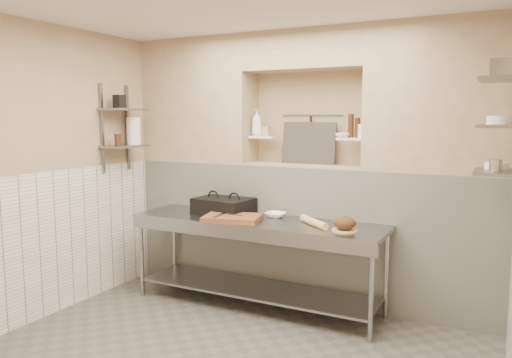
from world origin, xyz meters
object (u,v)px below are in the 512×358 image
Objects in this scene: bread_loaf at (345,223)px; prep_table at (256,245)px; cutting_board at (232,218)px; panini_press at (224,205)px; mixing_bowl at (276,215)px; rolling_pin at (314,222)px; jug_left at (134,131)px; bowl_alcove at (343,135)px; bottle_soap at (257,123)px.

prep_table is at bearing 175.63° from bread_loaf.
cutting_board is 1.13m from bread_loaf.
panini_press is 3.00× the size of mixing_bowl.
prep_table is at bearing -120.98° from mixing_bowl.
cutting_board is 0.46m from mixing_bowl.
panini_press reaches higher than rolling_pin.
rolling_pin is at bearing 166.55° from bread_loaf.
jug_left is at bearing 178.09° from bread_loaf.
bread_loaf is at bearing 2.84° from cutting_board.
bread_loaf is 2.61m from jug_left.
cutting_board is 2.72× the size of bread_loaf.
panini_press reaches higher than prep_table.
prep_table is 17.53× the size of bowl_alcove.
panini_press is 0.97m from bottle_soap.
bread_loaf is (0.81, -0.27, 0.05)m from mixing_bowl.
prep_table is at bearing -13.78° from panini_press.
bottle_soap is 0.98m from bowl_alcove.
prep_table is 4.76× the size of cutting_board.
jug_left is (-1.35, 0.14, 0.84)m from cutting_board.
bottle_soap is 0.95× the size of jug_left.
mixing_bowl is at bearing 161.33° from bread_loaf.
rolling_pin is (0.49, -0.20, 0.01)m from mixing_bowl.
bread_loaf is 1.35× the size of bowl_alcove.
rolling_pin is at bearing -31.22° from bottle_soap.
bread_loaf is (1.41, -0.24, -0.01)m from panini_press.
rolling_pin is (1.08, -0.16, -0.05)m from panini_press.
jug_left is (-2.48, 0.08, 0.79)m from bread_loaf.
cutting_board is 1.15m from bottle_soap.
panini_press is 1.15× the size of cutting_board.
rolling_pin is 0.97m from bowl_alcove.
mixing_bowl is (0.60, 0.04, -0.05)m from panini_press.
cutting_board is at bearing -147.03° from prep_table.
mixing_bowl reaches higher than prep_table.
bowl_alcove is at bearing 36.52° from cutting_board.
cutting_board reaches higher than prep_table.
jug_left is at bearing -173.44° from mixing_bowl.
rolling_pin is at bearing -2.75° from panini_press.
prep_table is at bearing -0.42° from jug_left.
jug_left reaches higher than cutting_board.
rolling_pin is at bearing -0.14° from jug_left.
panini_press is 2.17× the size of bottle_soap.
bottle_soap reaches higher than jug_left.
panini_press is at bearing 170.36° from bread_loaf.
rolling_pin is 1.54× the size of bottle_soap.
bread_loaf reaches higher than rolling_pin.
bowl_alcove reaches higher than cutting_board.
bowl_alcove reaches higher than rolling_pin.
cutting_board is 1.89× the size of bottle_soap.
bread_loaf is at bearing -3.91° from panini_press.
panini_press is 1.40× the size of rolling_pin.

